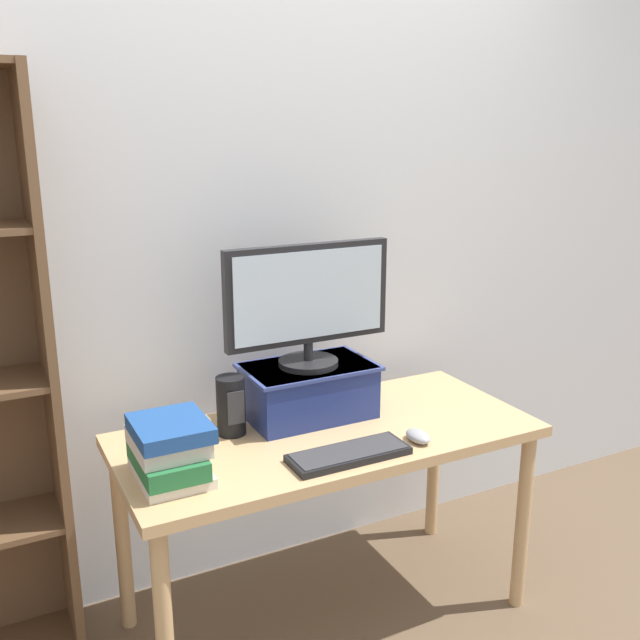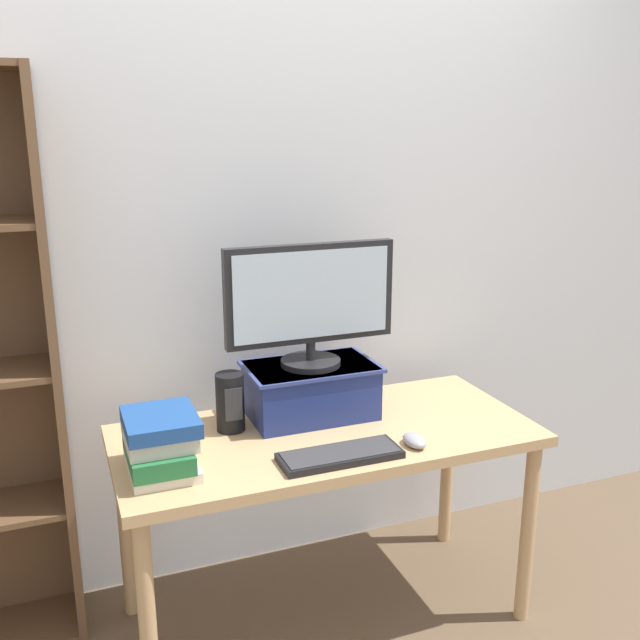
{
  "view_description": "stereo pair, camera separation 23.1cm",
  "coord_description": "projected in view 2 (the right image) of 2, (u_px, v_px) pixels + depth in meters",
  "views": [
    {
      "loc": [
        -1.02,
        -1.93,
        1.69
      ],
      "look_at": [
        0.0,
        0.06,
        1.08
      ],
      "focal_mm": 40.0,
      "sensor_mm": 36.0,
      "label": 1
    },
    {
      "loc": [
        -0.81,
        -2.03,
        1.69
      ],
      "look_at": [
        0.0,
        0.06,
        1.08
      ],
      "focal_mm": 40.0,
      "sensor_mm": 36.0,
      "label": 2
    }
  ],
  "objects": [
    {
      "name": "keyboard",
      "position": [
        340.0,
        455.0,
        2.16
      ],
      "size": [
        0.38,
        0.14,
        0.02
      ],
      "color": "black",
      "rests_on": "desk"
    },
    {
      "name": "computer_monitor",
      "position": [
        311.0,
        301.0,
        2.38
      ],
      "size": [
        0.59,
        0.2,
        0.42
      ],
      "color": "black",
      "rests_on": "riser_box"
    },
    {
      "name": "book_stack",
      "position": [
        160.0,
        443.0,
        2.07
      ],
      "size": [
        0.2,
        0.27,
        0.18
      ],
      "color": "silver",
      "rests_on": "desk"
    },
    {
      "name": "riser_box",
      "position": [
        311.0,
        389.0,
        2.46
      ],
      "size": [
        0.45,
        0.28,
        0.19
      ],
      "color": "navy",
      "rests_on": "desk"
    },
    {
      "name": "ground_plane",
      "position": [
        325.0,
        614.0,
        2.55
      ],
      "size": [
        12.0,
        12.0,
        0.0
      ],
      "primitive_type": "plane",
      "color": "brown"
    },
    {
      "name": "back_wall",
      "position": [
        279.0,
        234.0,
        2.63
      ],
      "size": [
        7.0,
        0.08,
        2.6
      ],
      "color": "silver",
      "rests_on": "ground_plane"
    },
    {
      "name": "desk_speaker",
      "position": [
        230.0,
        402.0,
        2.34
      ],
      "size": [
        0.09,
        0.1,
        0.2
      ],
      "color": "black",
      "rests_on": "desk"
    },
    {
      "name": "computer_mouse",
      "position": [
        414.0,
        440.0,
        2.25
      ],
      "size": [
        0.06,
        0.1,
        0.04
      ],
      "color": "#99999E",
      "rests_on": "desk"
    },
    {
      "name": "desk",
      "position": [
        326.0,
        453.0,
        2.38
      ],
      "size": [
        1.39,
        0.63,
        0.71
      ],
      "color": "tan",
      "rests_on": "ground_plane"
    }
  ]
}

